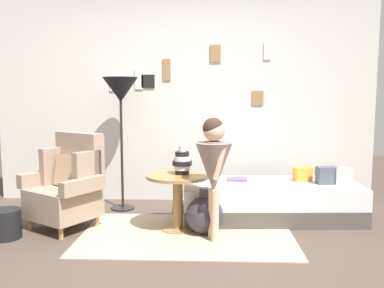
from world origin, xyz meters
name	(u,v)px	position (x,y,z in m)	size (l,w,h in m)	color
ground_plane	(169,258)	(0.00, 0.00, 0.00)	(12.00, 12.00, 0.00)	#4C3D33
gallery_wall	(184,100)	(0.00, 1.95, 1.30)	(4.80, 0.12, 2.60)	beige
rug	(187,234)	(0.12, 0.57, 0.01)	(2.05, 1.29, 0.01)	tan
armchair	(68,185)	(-1.12, 0.78, 0.44)	(0.90, 0.84, 0.97)	tan
daybed	(270,201)	(1.01, 1.15, 0.20)	(1.94, 0.90, 0.40)	#4C4742
pillow_head	(343,176)	(1.78, 1.13, 0.49)	(0.20, 0.12, 0.18)	beige
pillow_mid	(327,175)	(1.60, 1.13, 0.49)	(0.21, 0.12, 0.19)	#474C56
pillow_back	(303,174)	(1.38, 1.28, 0.48)	(0.19, 0.12, 0.15)	orange
side_table	(178,190)	(0.02, 0.72, 0.41)	(0.63, 0.63, 0.57)	#9E7042
vase_striped	(182,162)	(0.06, 0.75, 0.69)	(0.20, 0.20, 0.29)	black
floor_lamp	(121,95)	(-0.70, 1.46, 1.36)	(0.41, 0.41, 1.57)	black
person_child	(214,163)	(0.37, 0.42, 0.74)	(0.34, 0.34, 1.15)	#D8AD8E
book_on_daybed	(237,179)	(0.65, 1.25, 0.42)	(0.22, 0.16, 0.03)	#6D5194
demijohn_near	(205,215)	(0.29, 0.62, 0.19)	(0.37, 0.37, 0.46)	#332D38
magazine_basket	(6,224)	(-1.60, 0.40, 0.14)	(0.28, 0.28, 0.28)	black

